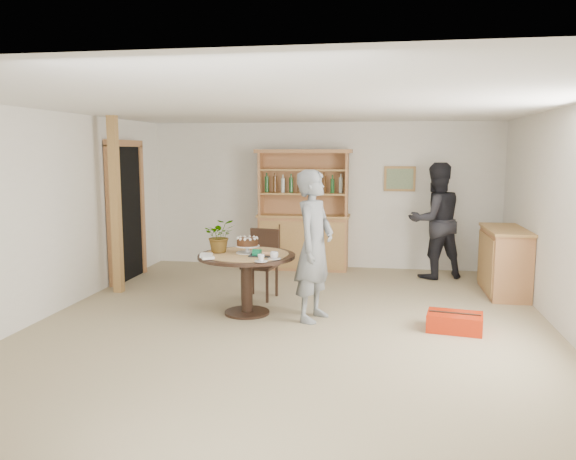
# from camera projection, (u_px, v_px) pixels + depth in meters

# --- Properties ---
(ground) EXTENTS (7.00, 7.00, 0.00)m
(ground) POSITION_uv_depth(u_px,v_px,m) (291.00, 327.00, 6.47)
(ground) COLOR tan
(ground) RESTS_ON ground
(room_shell) EXTENTS (6.04, 7.04, 2.52)m
(room_shell) POSITION_uv_depth(u_px,v_px,m) (291.00, 176.00, 6.24)
(room_shell) COLOR white
(room_shell) RESTS_ON ground
(doorway) EXTENTS (0.13, 1.10, 2.18)m
(doorway) POSITION_uv_depth(u_px,v_px,m) (126.00, 210.00, 8.75)
(doorway) COLOR black
(doorway) RESTS_ON ground
(pine_post) EXTENTS (0.12, 0.12, 2.50)m
(pine_post) POSITION_uv_depth(u_px,v_px,m) (116.00, 206.00, 7.91)
(pine_post) COLOR #B4814B
(pine_post) RESTS_ON ground
(hutch) EXTENTS (1.62, 0.54, 2.04)m
(hutch) POSITION_uv_depth(u_px,v_px,m) (304.00, 229.00, 9.59)
(hutch) COLOR #BB814F
(hutch) RESTS_ON ground
(sideboard) EXTENTS (0.54, 1.26, 0.94)m
(sideboard) POSITION_uv_depth(u_px,v_px,m) (505.00, 261.00, 7.92)
(sideboard) COLOR #BB814F
(sideboard) RESTS_ON ground
(dining_table) EXTENTS (1.20, 1.20, 0.76)m
(dining_table) POSITION_uv_depth(u_px,v_px,m) (247.00, 266.00, 6.92)
(dining_table) COLOR black
(dining_table) RESTS_ON ground
(dining_chair) EXTENTS (0.49, 0.49, 0.95)m
(dining_chair) POSITION_uv_depth(u_px,v_px,m) (262.00, 259.00, 7.73)
(dining_chair) COLOR black
(dining_chair) RESTS_ON ground
(birthday_cake) EXTENTS (0.30, 0.30, 0.20)m
(birthday_cake) POSITION_uv_depth(u_px,v_px,m) (247.00, 243.00, 6.93)
(birthday_cake) COLOR white
(birthday_cake) RESTS_ON dining_table
(flower_vase) EXTENTS (0.47, 0.44, 0.42)m
(flower_vase) POSITION_uv_depth(u_px,v_px,m) (220.00, 236.00, 6.97)
(flower_vase) COLOR #3F7233
(flower_vase) RESTS_ON dining_table
(gift_tray) EXTENTS (0.30, 0.20, 0.08)m
(gift_tray) POSITION_uv_depth(u_px,v_px,m) (261.00, 254.00, 6.74)
(gift_tray) COLOR black
(gift_tray) RESTS_ON dining_table
(coffee_cup_a) EXTENTS (0.15, 0.15, 0.09)m
(coffee_cup_a) POSITION_uv_depth(u_px,v_px,m) (274.00, 256.00, 6.55)
(coffee_cup_a) COLOR silver
(coffee_cup_a) RESTS_ON dining_table
(coffee_cup_b) EXTENTS (0.15, 0.15, 0.08)m
(coffee_cup_b) POSITION_uv_depth(u_px,v_px,m) (261.00, 258.00, 6.41)
(coffee_cup_b) COLOR silver
(coffee_cup_b) RESTS_ON dining_table
(napkins) EXTENTS (0.24, 0.33, 0.03)m
(napkins) POSITION_uv_depth(u_px,v_px,m) (207.00, 256.00, 6.65)
(napkins) COLOR white
(napkins) RESTS_ON dining_table
(teen_boy) EXTENTS (0.61, 0.75, 1.80)m
(teen_boy) POSITION_uv_depth(u_px,v_px,m) (314.00, 246.00, 6.64)
(teen_boy) COLOR slate
(teen_boy) RESTS_ON ground
(adult_person) EXTENTS (1.10, 0.99, 1.84)m
(adult_person) POSITION_uv_depth(u_px,v_px,m) (435.00, 221.00, 8.88)
(adult_person) COLOR black
(adult_person) RESTS_ON ground
(red_suitcase) EXTENTS (0.66, 0.49, 0.21)m
(red_suitcase) POSITION_uv_depth(u_px,v_px,m) (455.00, 322.00, 6.32)
(red_suitcase) COLOR red
(red_suitcase) RESTS_ON ground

